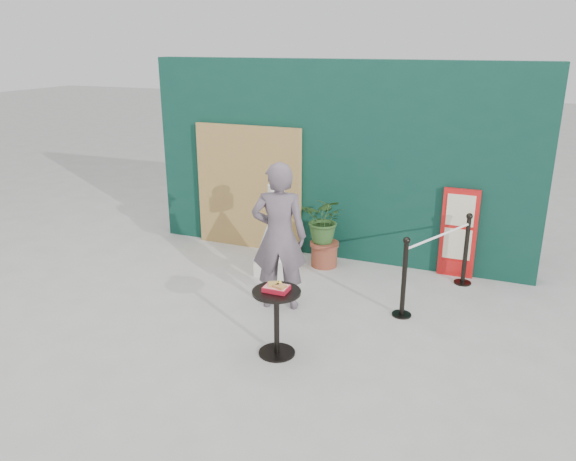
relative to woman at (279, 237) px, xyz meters
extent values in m
plane|color=#ADAAA5|center=(0.08, -1.09, -0.94)|extent=(60.00, 60.00, 0.00)
cube|color=#0B3229|center=(0.08, 2.06, 0.56)|extent=(6.00, 0.30, 3.00)
cube|color=tan|center=(-1.32, 1.85, 0.06)|extent=(1.80, 0.08, 2.00)
imported|color=#61535C|center=(0.00, 0.00, 0.00)|extent=(0.79, 0.62, 1.89)
cube|color=red|center=(1.98, 1.87, -0.29)|extent=(0.50, 0.06, 1.30)
cube|color=beige|center=(1.98, 1.83, 0.06)|extent=(0.38, 0.02, 0.45)
cube|color=beige|center=(1.98, 1.83, -0.44)|extent=(0.38, 0.02, 0.45)
cube|color=red|center=(1.98, 1.83, -0.79)|extent=(0.38, 0.02, 0.18)
cube|color=white|center=(-0.46, 0.96, -0.80)|extent=(0.51, 0.51, 0.28)
cone|color=white|center=(-0.46, 0.96, -0.25)|extent=(0.59, 0.59, 0.84)
cylinder|color=silver|center=(-0.46, 0.96, 0.28)|extent=(0.24, 0.24, 0.22)
sphere|color=white|center=(-0.46, 0.96, 0.49)|extent=(0.19, 0.19, 0.19)
cylinder|color=black|center=(0.43, -1.09, -0.93)|extent=(0.40, 0.40, 0.02)
cylinder|color=black|center=(0.43, -1.09, -0.58)|extent=(0.06, 0.06, 0.72)
cylinder|color=black|center=(0.43, -1.09, -0.21)|extent=(0.52, 0.52, 0.03)
cube|color=#AE1225|center=(0.43, -1.09, -0.17)|extent=(0.26, 0.19, 0.05)
cube|color=red|center=(0.43, -1.09, -0.14)|extent=(0.24, 0.17, 0.00)
cube|color=gold|center=(0.39, -1.08, -0.13)|extent=(0.15, 0.14, 0.02)
cube|color=#CF894B|center=(0.48, -1.11, -0.13)|extent=(0.13, 0.13, 0.02)
cone|color=yellow|center=(0.45, -1.04, -0.11)|extent=(0.06, 0.06, 0.06)
cylinder|color=brown|center=(0.09, 1.51, -0.78)|extent=(0.39, 0.39, 0.33)
cylinder|color=brown|center=(0.09, 1.51, -0.59)|extent=(0.43, 0.43, 0.05)
imported|color=#2B4E21|center=(0.09, 1.51, -0.21)|extent=(0.65, 0.56, 0.72)
cylinder|color=black|center=(1.52, 0.32, -0.93)|extent=(0.24, 0.24, 0.02)
cylinder|color=black|center=(1.52, 0.32, -0.46)|extent=(0.06, 0.06, 0.96)
sphere|color=black|center=(1.52, 0.32, 0.05)|extent=(0.09, 0.09, 0.09)
cylinder|color=black|center=(2.12, 1.62, -0.93)|extent=(0.24, 0.24, 0.02)
cylinder|color=black|center=(2.12, 1.62, -0.46)|extent=(0.06, 0.06, 0.96)
sphere|color=black|center=(2.12, 1.62, 0.05)|extent=(0.09, 0.09, 0.09)
cylinder|color=white|center=(1.82, 0.97, -0.06)|extent=(0.63, 1.31, 0.03)
camera|label=1|loc=(2.59, -6.03, 2.30)|focal=35.00mm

